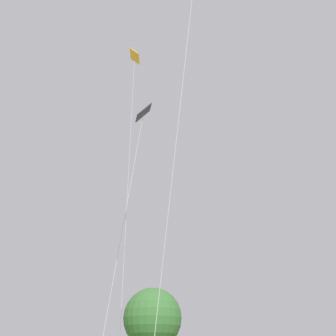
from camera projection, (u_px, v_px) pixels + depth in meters
small_kite_diamond_red at (142, 120)px, 22.36m from camera, size 2.73×1.41×14.75m
small_kite_streamer_purple at (134, 70)px, 30.32m from camera, size 1.70×2.37×23.24m
tree_pine_center at (153, 318)px, 54.67m from camera, size 7.85×7.85×10.64m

